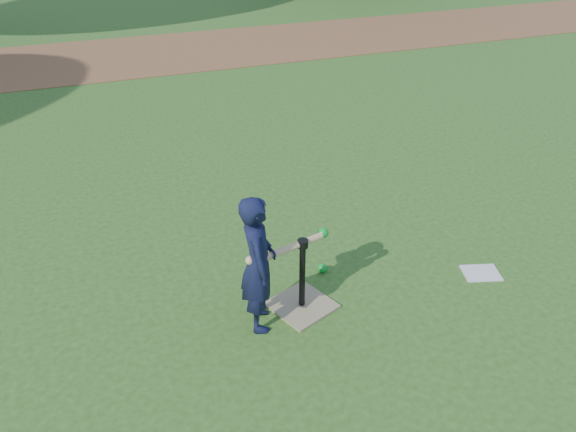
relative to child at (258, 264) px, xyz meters
name	(u,v)px	position (x,y,z in m)	size (l,w,h in m)	color
ground	(274,282)	(0.26, 0.42, -0.53)	(80.00, 80.00, 0.00)	#285116
dirt_strip	(141,55)	(0.26, 7.92, -0.53)	(24.00, 3.00, 0.01)	brown
child	(258,264)	(0.00, 0.00, 0.00)	(0.39, 0.26, 1.07)	black
wiffle_ball_ground	(322,268)	(0.69, 0.40, -0.49)	(0.08, 0.08, 0.08)	#0D9426
clipboard	(481,273)	(1.93, -0.09, -0.53)	(0.30, 0.23, 0.01)	silver
batting_tee	(302,295)	(0.36, 0.05, -0.42)	(0.56, 0.56, 0.61)	#90825B
swing_action	(292,246)	(0.27, 0.05, 0.05)	(0.69, 0.24, 0.08)	tan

